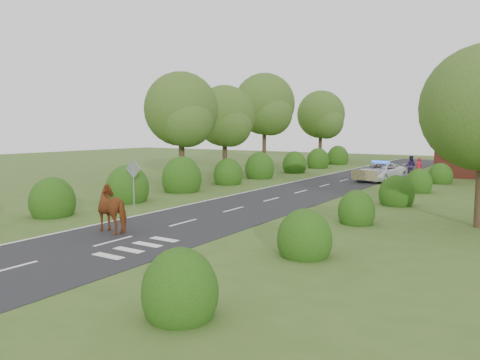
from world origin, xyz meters
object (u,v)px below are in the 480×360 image
Objects in this scene: road_sign at (133,176)px; cow at (115,212)px; pedestrian_purple at (411,166)px; police_van at (380,172)px; pedestrian_red at (419,167)px.

cow is (3.83, -4.80, -0.87)m from road_sign.
cow is 1.24× the size of pedestrian_purple.
road_sign is 0.46× the size of police_van.
road_sign reaches higher than cow.
pedestrian_red is 0.91× the size of pedestrian_purple.
cow is 0.40× the size of police_van.
police_van is (7.50, 19.28, -0.94)m from road_sign.
pedestrian_red reaches higher than police_van.
police_van is at bearing 77.28° from pedestrian_purple.
pedestrian_purple is at bearing -50.02° from pedestrian_red.
road_sign is at bearing -100.66° from police_van.
pedestrian_red is 0.72m from pedestrian_purple.
road_sign reaches higher than police_van.
road_sign reaches higher than pedestrian_purple.
road_sign is 20.71m from police_van.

